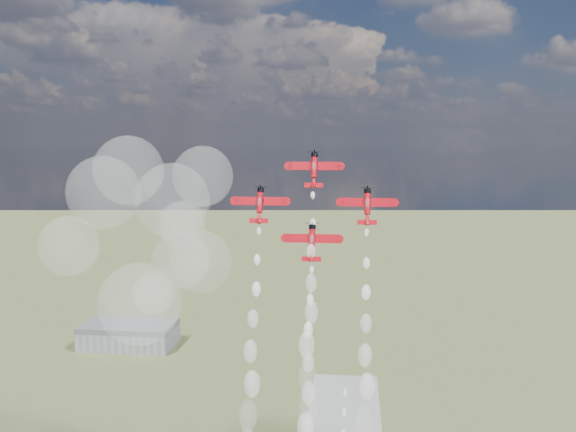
% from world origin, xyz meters
% --- Properties ---
extents(hangar, '(50.00, 28.00, 13.00)m').
position_xyz_m(hangar, '(-120.00, 180.00, 6.50)').
color(hangar, gray).
rests_on(hangar, ground).
extents(plane_lead, '(12.67, 5.68, 8.67)m').
position_xyz_m(plane_lead, '(-6.64, 12.61, 106.02)').
color(plane_lead, '#B80813').
rests_on(plane_lead, ground).
extents(plane_left, '(12.67, 5.68, 8.67)m').
position_xyz_m(plane_left, '(-19.45, 9.40, 97.64)').
color(plane_left, '#B80813').
rests_on(plane_left, ground).
extents(plane_right, '(12.67, 5.68, 8.67)m').
position_xyz_m(plane_right, '(6.17, 9.40, 97.64)').
color(plane_right, '#B80813').
rests_on(plane_right, ground).
extents(plane_slot, '(12.67, 5.68, 8.67)m').
position_xyz_m(plane_slot, '(-6.64, 6.20, 89.27)').
color(plane_slot, '#B80813').
rests_on(plane_slot, ground).
extents(smoke_trail_lead, '(5.15, 22.97, 54.59)m').
position_xyz_m(smoke_trail_lead, '(-6.44, -5.77, 58.77)').
color(smoke_trail_lead, white).
rests_on(smoke_trail_lead, plane_lead).
extents(smoke_trail_left, '(5.14, 22.77, 54.58)m').
position_xyz_m(smoke_trail_left, '(-19.52, -8.55, 50.28)').
color(smoke_trail_left, white).
rests_on(smoke_trail_left, plane_left).
extents(drifted_smoke_cloud, '(50.47, 41.29, 54.32)m').
position_xyz_m(drifted_smoke_cloud, '(-53.75, 28.63, 88.98)').
color(drifted_smoke_cloud, white).
rests_on(drifted_smoke_cloud, ground).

